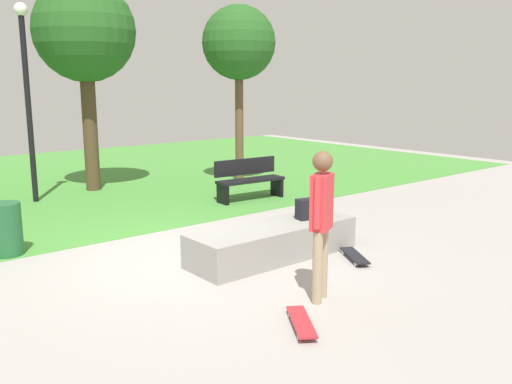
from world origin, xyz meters
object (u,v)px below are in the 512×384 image
(skateboard_spare, at_px, (355,256))
(trash_bin, at_px, (6,229))
(tree_broad_elm, at_px, (239,44))
(lamp_post, at_px, (27,84))
(backpack_on_ledge, at_px, (306,209))
(park_bench_near_lamppost, at_px, (249,178))
(skateboard_by_ledge, at_px, (301,322))
(concrete_ledge, at_px, (273,241))
(tree_slender_maple, at_px, (85,33))
(skater_performing_trick, at_px, (321,214))

(skateboard_spare, bearing_deg, trash_bin, 137.95)
(tree_broad_elm, height_order, lamp_post, tree_broad_elm)
(backpack_on_ledge, xyz_separation_m, park_bench_near_lamppost, (1.68, 3.52, -0.17))
(skateboard_by_ledge, xyz_separation_m, park_bench_near_lamppost, (3.69, 5.50, 0.42))
(backpack_on_ledge, bearing_deg, lamp_post, 120.89)
(concrete_ledge, bearing_deg, tree_slender_maple, 89.41)
(skateboard_by_ledge, relative_size, trash_bin, 0.96)
(tree_slender_maple, bearing_deg, park_bench_near_lamppost, -55.63)
(park_bench_near_lamppost, relative_size, lamp_post, 0.39)
(tree_broad_elm, height_order, tree_slender_maple, tree_slender_maple)
(tree_broad_elm, bearing_deg, skateboard_by_ledge, -123.32)
(tree_slender_maple, bearing_deg, concrete_ledge, -90.59)
(backpack_on_ledge, bearing_deg, skateboard_spare, -63.47)
(skater_performing_trick, xyz_separation_m, tree_slender_maple, (0.73, 8.38, 2.63))
(tree_slender_maple, xyz_separation_m, lamp_post, (-1.54, -0.47, -1.14))
(concrete_ledge, height_order, tree_broad_elm, tree_broad_elm)
(skateboard_by_ledge, height_order, trash_bin, trash_bin)
(trash_bin, bearing_deg, skateboard_spare, -42.05)
(tree_broad_elm, relative_size, lamp_post, 1.06)
(backpack_on_ledge, distance_m, trash_bin, 4.59)
(backpack_on_ledge, height_order, tree_slender_maple, tree_slender_maple)
(skater_performing_trick, xyz_separation_m, tree_broad_elm, (4.02, 6.77, 2.44))
(trash_bin, bearing_deg, lamp_post, 66.30)
(concrete_ledge, relative_size, park_bench_near_lamppost, 1.66)
(park_bench_near_lamppost, distance_m, trash_bin, 5.45)
(tree_slender_maple, bearing_deg, lamp_post, -163.03)
(lamp_post, height_order, trash_bin, lamp_post)
(trash_bin, bearing_deg, concrete_ledge, -40.95)
(skateboard_by_ledge, height_order, tree_broad_elm, tree_broad_elm)
(concrete_ledge, height_order, tree_slender_maple, tree_slender_maple)
(skateboard_by_ledge, bearing_deg, backpack_on_ledge, 44.73)
(backpack_on_ledge, distance_m, park_bench_near_lamppost, 3.90)
(skateboard_spare, bearing_deg, tree_slender_maple, 95.82)
(tree_broad_elm, relative_size, tree_slender_maple, 0.90)
(tree_broad_elm, bearing_deg, trash_bin, -158.76)
(skateboard_spare, bearing_deg, concrete_ledge, 134.30)
(backpack_on_ledge, bearing_deg, tree_broad_elm, 74.88)
(tree_broad_elm, bearing_deg, tree_slender_maple, 153.82)
(backpack_on_ledge, bearing_deg, trash_bin, 156.46)
(lamp_post, bearing_deg, tree_slender_maple, 16.97)
(concrete_ledge, bearing_deg, lamp_post, 103.12)
(skateboard_by_ledge, bearing_deg, skater_performing_trick, 30.37)
(backpack_on_ledge, height_order, skateboard_spare, backpack_on_ledge)
(skateboard_spare, bearing_deg, backpack_on_ledge, 104.06)
(backpack_on_ledge, distance_m, lamp_post, 6.95)
(skateboard_spare, bearing_deg, lamp_post, 107.91)
(concrete_ledge, relative_size, tree_broad_elm, 0.60)
(backpack_on_ledge, xyz_separation_m, tree_broad_elm, (2.72, 5.20, 2.86))
(skateboard_spare, xyz_separation_m, tree_broad_elm, (2.51, 6.03, 3.45))
(concrete_ledge, distance_m, lamp_post, 6.88)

